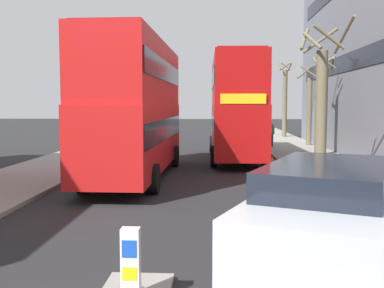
{
  "coord_description": "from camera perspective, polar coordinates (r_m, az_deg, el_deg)",
  "views": [
    {
      "loc": [
        1.28,
        -3.09,
        3.05
      ],
      "look_at": [
        0.5,
        11.0,
        1.8
      ],
      "focal_mm": 42.03,
      "sensor_mm": 36.0,
      "label": 1
    }
  ],
  "objects": [
    {
      "name": "sidewalk_right",
      "position": [
        20.01,
        18.29,
        -3.76
      ],
      "size": [
        4.0,
        80.0,
        0.14
      ],
      "primitive_type": "cube",
      "color": "gray",
      "rests_on": "ground"
    },
    {
      "name": "sidewalk_left",
      "position": [
        20.83,
        -18.83,
        -3.43
      ],
      "size": [
        4.0,
        80.0,
        0.14
      ],
      "primitive_type": "cube",
      "color": "gray",
      "rests_on": "ground"
    },
    {
      "name": "kerb_line_outer",
      "position": [
        17.64,
        13.36,
        -5.02
      ],
      "size": [
        0.1,
        56.0,
        0.01
      ],
      "primitive_type": "cube",
      "color": "yellow",
      "rests_on": "ground"
    },
    {
      "name": "kerb_line_inner",
      "position": [
        17.61,
        12.85,
        -5.02
      ],
      "size": [
        0.1,
        56.0,
        0.01
      ],
      "primitive_type": "cube",
      "color": "yellow",
      "rests_on": "ground"
    },
    {
      "name": "keep_left_bollard",
      "position": [
        7.06,
        -7.78,
        -15.25
      ],
      "size": [
        0.36,
        0.28,
        1.11
      ],
      "color": "silver",
      "rests_on": "traffic_island"
    },
    {
      "name": "double_decker_bus_away",
      "position": [
        18.69,
        -7.12,
        4.96
      ],
      "size": [
        2.91,
        10.84,
        5.64
      ],
      "color": "red",
      "rests_on": "ground"
    },
    {
      "name": "double_decker_bus_oncoming",
      "position": [
        25.16,
        5.52,
        5.0
      ],
      "size": [
        2.98,
        10.86,
        5.64
      ],
      "color": "#B20F0F",
      "rests_on": "ground"
    },
    {
      "name": "taxi_minivan",
      "position": [
        7.39,
        16.43,
        -10.7
      ],
      "size": [
        3.51,
        5.16,
        2.12
      ],
      "color": "silver",
      "rests_on": "ground"
    },
    {
      "name": "pedestrian_far",
      "position": [
        31.35,
        10.09,
        1.22
      ],
      "size": [
        0.34,
        0.22,
        1.62
      ],
      "color": "#2D2D38",
      "rests_on": "sidewalk_right"
    },
    {
      "name": "street_tree_near",
      "position": [
        41.22,
        11.69,
        5.33
      ],
      "size": [
        1.23,
        1.22,
        6.7
      ],
      "color": "#6B6047",
      "rests_on": "sidewalk_right"
    },
    {
      "name": "street_tree_mid",
      "position": [
        17.23,
        16.06,
        4.38
      ],
      "size": [
        1.87,
        1.65,
        6.02
      ],
      "color": "#6B6047",
      "rests_on": "sidewalk_right"
    },
    {
      "name": "street_tree_far",
      "position": [
        26.99,
        16.37,
        4.34
      ],
      "size": [
        1.39,
        1.38,
        5.72
      ],
      "color": "#6B6047",
      "rests_on": "sidewalk_right"
    },
    {
      "name": "street_tree_distant",
      "position": [
        33.11,
        14.68,
        4.44
      ],
      "size": [
        1.78,
        1.76,
        5.78
      ],
      "color": "#6B6047",
      "rests_on": "sidewalk_right"
    }
  ]
}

